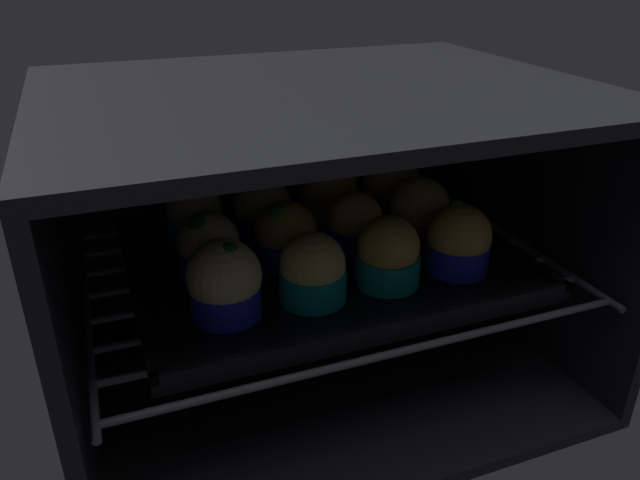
{
  "coord_description": "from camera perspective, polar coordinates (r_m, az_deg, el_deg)",
  "views": [
    {
      "loc": [
        -23.7,
        -39.61,
        49.16
      ],
      "look_at": [
        0.0,
        21.91,
        17.26
      ],
      "focal_mm": 34.44,
      "sensor_mm": 36.0,
      "label": 1
    }
  ],
  "objects": [
    {
      "name": "muffin_row1_col1",
      "position": [
        0.71,
        -3.19,
        0.3
      ],
      "size": [
        7.24,
        7.24,
        7.82
      ],
      "color": "#1928B7",
      "rests_on": "baking_tray"
    },
    {
      "name": "muffin_row0_col0",
      "position": [
        0.62,
        -8.86,
        -3.91
      ],
      "size": [
        7.55,
        7.55,
        8.3
      ],
      "color": "#1928B7",
      "rests_on": "baking_tray"
    },
    {
      "name": "muffin_row1_col2",
      "position": [
        0.74,
        3.24,
        1.38
      ],
      "size": [
        7.13,
        7.13,
        7.53
      ],
      "color": "#1928B7",
      "rests_on": "baking_tray"
    },
    {
      "name": "muffin_row0_col3",
      "position": [
        0.71,
        12.74,
        -0.15
      ],
      "size": [
        7.3,
        7.3,
        8.25
      ],
      "color": "#1928B7",
      "rests_on": "baking_tray"
    },
    {
      "name": "muffin_row1_col3",
      "position": [
        0.78,
        9.15,
        2.68
      ],
      "size": [
        7.61,
        7.61,
        8.31
      ],
      "color": "red",
      "rests_on": "baking_tray"
    },
    {
      "name": "oven_cavity",
      "position": [
        0.77,
        -1.16,
        1.14
      ],
      "size": [
        59.0,
        47.0,
        37.0
      ],
      "color": "black",
      "rests_on": "ground"
    },
    {
      "name": "muffin_row2_col1",
      "position": [
        0.79,
        -5.41,
        2.89
      ],
      "size": [
        7.36,
        7.36,
        7.7
      ],
      "color": "#1928B7",
      "rests_on": "baking_tray"
    },
    {
      "name": "muffin_row2_col2",
      "position": [
        0.82,
        0.78,
        4.37
      ],
      "size": [
        7.7,
        7.7,
        8.74
      ],
      "color": "silver",
      "rests_on": "baking_tray"
    },
    {
      "name": "muffin_row2_col3",
      "position": [
        0.85,
        6.47,
        5.08
      ],
      "size": [
        7.81,
        7.81,
        8.68
      ],
      "color": "#1928B7",
      "rests_on": "baking_tray"
    },
    {
      "name": "baking_tray",
      "position": [
        0.74,
        0.0,
        -1.8
      ],
      "size": [
        44.53,
        35.54,
        2.2
      ],
      "color": "black",
      "rests_on": "oven_rack"
    },
    {
      "name": "muffin_row0_col2",
      "position": [
        0.67,
        6.34,
        -1.27
      ],
      "size": [
        7.13,
        7.13,
        7.93
      ],
      "color": "#0C8C84",
      "rests_on": "baking_tray"
    },
    {
      "name": "muffin_row1_col0",
      "position": [
        0.69,
        -10.28,
        -0.76
      ],
      "size": [
        7.13,
        7.13,
        7.79
      ],
      "color": "#1928B7",
      "rests_on": "baking_tray"
    },
    {
      "name": "muffin_row2_col0",
      "position": [
        0.78,
        -11.62,
        2.3
      ],
      "size": [
        7.13,
        7.13,
        8.1
      ],
      "color": "#0C8C84",
      "rests_on": "baking_tray"
    },
    {
      "name": "oven_rack",
      "position": [
        0.75,
        -0.03,
        -2.49
      ],
      "size": [
        54.8,
        42.0,
        0.8
      ],
      "color": "#51515B",
      "rests_on": "oven_cavity"
    },
    {
      "name": "muffin_row0_col1",
      "position": [
        0.64,
        -0.68,
        -2.94
      ],
      "size": [
        7.13,
        7.13,
        7.54
      ],
      "color": "#0C8C84",
      "rests_on": "baking_tray"
    }
  ]
}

